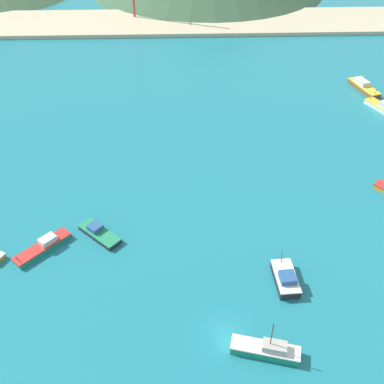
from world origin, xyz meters
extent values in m
cube|color=teal|center=(0.00, 30.00, -0.25)|extent=(260.00, 280.00, 0.50)
cube|color=#232328|center=(9.50, 8.78, 0.65)|extent=(3.40, 6.73, 1.29)
cube|color=white|center=(9.50, 8.78, 1.39)|extent=(3.47, 6.87, 0.20)
cube|color=#28568C|center=(9.55, 7.96, 1.96)|extent=(2.41, 2.45, 0.93)
cylinder|color=#4C3823|center=(9.34, 11.73, 2.20)|extent=(0.16, 0.74, 1.74)
cube|color=#232328|center=(-19.36, 19.66, 0.37)|extent=(7.65, 7.38, 0.74)
cube|color=#238C5B|center=(-19.36, 19.66, 0.84)|extent=(7.80, 7.52, 0.20)
cube|color=#28568C|center=(-20.08, 20.33, 1.38)|extent=(2.91, 2.91, 0.88)
cube|color=silver|center=(42.82, 61.35, 0.46)|extent=(6.05, 8.85, 0.92)
cube|color=gold|center=(42.82, 61.35, 1.02)|extent=(6.18, 9.03, 0.20)
cylinder|color=#4C3823|center=(41.18, 64.82, 1.57)|extent=(0.35, 0.55, 1.26)
cube|color=#198466|center=(-28.14, 16.69, 0.40)|extent=(8.30, 8.49, 0.80)
cube|color=red|center=(-28.14, 16.69, 0.90)|extent=(8.46, 8.66, 0.20)
cube|color=beige|center=(-27.32, 17.55, 1.46)|extent=(3.12, 3.14, 0.91)
cylinder|color=#4C3823|center=(-31.12, 13.60, 1.37)|extent=(0.43, 0.44, 1.10)
cube|color=brown|center=(41.95, 71.46, 0.58)|extent=(5.55, 10.90, 1.16)
cube|color=gold|center=(41.95, 71.46, 1.26)|extent=(5.66, 11.12, 0.20)
cube|color=beige|center=(41.61, 72.72, 1.88)|extent=(3.22, 4.71, 1.04)
cylinder|color=#4C3823|center=(43.20, 66.89, 1.97)|extent=(0.29, 0.68, 1.57)
cube|color=#198466|center=(4.63, -2.98, 0.59)|extent=(9.00, 4.32, 1.18)
cube|color=white|center=(4.63, -2.98, 1.28)|extent=(9.18, 4.41, 0.20)
cube|color=#B2ADA3|center=(5.68, -3.25, 1.89)|extent=(3.38, 2.38, 1.01)
cylinder|color=#4C3823|center=(5.09, -3.09, 4.43)|extent=(0.13, 0.13, 4.09)
cube|color=#C6B793|center=(0.00, 123.81, 0.60)|extent=(247.00, 25.86, 1.20)
camera|label=1|loc=(-5.91, -36.39, 53.61)|focal=43.22mm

